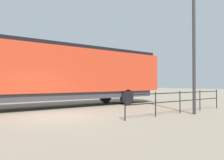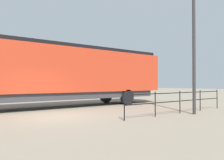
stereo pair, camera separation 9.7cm
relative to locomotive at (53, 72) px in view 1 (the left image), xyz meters
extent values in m
plane|color=gray|center=(3.78, -1.57, -2.28)|extent=(120.00, 120.00, 0.00)
cube|color=red|center=(0.00, -0.58, 0.12)|extent=(2.85, 18.29, 2.81)
cube|color=black|center=(0.00, 7.22, -0.30)|extent=(2.74, 2.68, 1.97)
cube|color=black|center=(0.00, -0.58, 1.65)|extent=(2.57, 17.56, 0.24)
cube|color=#38383D|center=(0.00, -0.58, -1.51)|extent=(2.57, 16.83, 0.45)
cylinder|color=black|center=(-1.28, 5.27, -1.73)|extent=(0.30, 1.10, 1.10)
cylinder|color=black|center=(1.28, 5.27, -1.73)|extent=(0.30, 1.10, 1.10)
cylinder|color=#2D2D2D|center=(7.44, 4.20, 1.10)|extent=(0.16, 0.16, 6.77)
cube|color=black|center=(6.77, 3.94, -1.21)|extent=(0.04, 7.79, 0.04)
cube|color=black|center=(6.77, 3.94, -1.64)|extent=(0.04, 7.79, 0.04)
cylinder|color=black|center=(6.77, 0.04, -1.70)|extent=(0.05, 0.05, 1.17)
cylinder|color=black|center=(6.77, 1.99, -1.70)|extent=(0.05, 0.05, 1.17)
cylinder|color=black|center=(6.77, 3.94, -1.70)|extent=(0.05, 0.05, 1.17)
cylinder|color=black|center=(6.77, 5.88, -1.70)|extent=(0.05, 0.05, 1.17)
cylinder|color=black|center=(6.77, 7.83, -1.70)|extent=(0.05, 0.05, 1.17)
camera|label=1|loc=(14.07, -6.66, -0.72)|focal=38.01mm
camera|label=2|loc=(14.13, -6.59, -0.72)|focal=38.01mm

